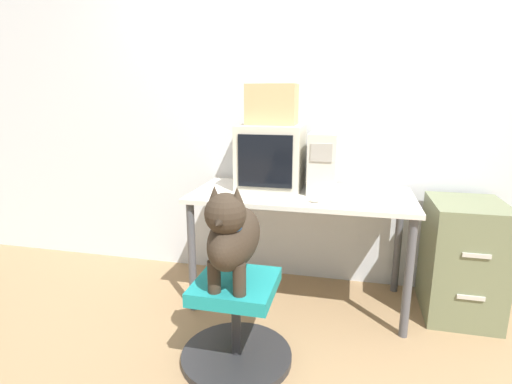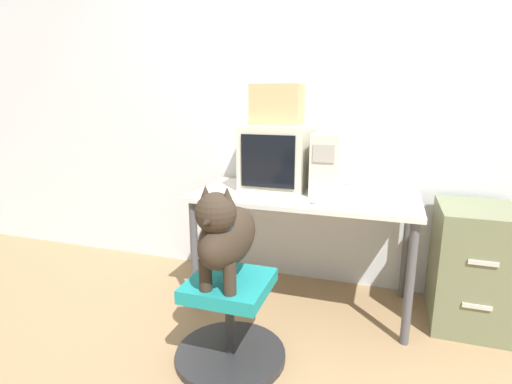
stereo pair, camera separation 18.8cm
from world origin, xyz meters
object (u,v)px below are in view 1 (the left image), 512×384
Objects in this scene: dog at (233,234)px; pc_tower at (323,162)px; office_chair at (236,325)px; filing_cabinet at (462,259)px; crt_monitor at (271,157)px; cardboard_box at (272,104)px; keyboard at (264,198)px.

pc_tower is at bearing 67.42° from dog.
pc_tower reaches higher than office_chair.
office_chair is at bearing -147.58° from filing_cabinet.
dog is (-0.01, -0.88, -0.25)m from crt_monitor.
dog is 1.66× the size of cardboard_box.
crt_monitor is 0.35m from cardboard_box.
cardboard_box is at bearing 94.03° from keyboard.
filing_cabinet is 2.28× the size of cardboard_box.
office_chair is 1.40m from cardboard_box.
filing_cabinet is (0.90, -0.03, -0.58)m from pc_tower.
dog is 1.06m from cardboard_box.
dog is (-0.04, -0.53, -0.05)m from keyboard.
dog is 0.73× the size of filing_cabinet.
crt_monitor is 1.14m from office_chair.
office_chair is at bearing 90.00° from dog.
office_chair is at bearing -90.83° from cardboard_box.
pc_tower reaches higher than keyboard.
filing_cabinet is at bearing 13.97° from keyboard.
crt_monitor is 0.40m from keyboard.
pc_tower is at bearing -0.54° from crt_monitor.
crt_monitor is at bearing 94.08° from keyboard.
keyboard is (0.02, -0.34, -0.20)m from crt_monitor.
crt_monitor reaches higher than dog.
keyboard is at bearing 86.08° from dog.
cardboard_box is (0.01, 0.88, 0.60)m from dog.
cardboard_box is (-0.02, 0.35, 0.55)m from keyboard.
keyboard is 0.75m from office_chair.
crt_monitor is 0.58× the size of filing_cabinet.
keyboard is at bearing -133.89° from pc_tower.
filing_cabinet is (1.26, 0.84, -0.35)m from dog.
keyboard is 0.64× the size of filing_cabinet.
pc_tower is 0.69× the size of office_chair.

